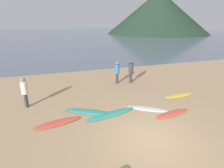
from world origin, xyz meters
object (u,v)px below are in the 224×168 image
surfboard_3 (148,109)px  person_0 (131,70)px  surfboard_4 (172,113)px  surfboard_5 (179,95)px  surfboard_0 (58,123)px  surfboard_2 (111,114)px  surfboard_1 (90,112)px  person_1 (117,71)px  person_2 (25,90)px

surfboard_3 → person_0: (0.96, 4.37, 0.97)m
surfboard_4 → surfboard_5: 2.62m
surfboard_4 → surfboard_5: size_ratio=0.95×
surfboard_0 → surfboard_2: 2.52m
surfboard_0 → surfboard_1: bearing=7.5°
surfboard_2 → surfboard_3: surfboard_2 is taller
surfboard_3 → person_1: bearing=125.5°
surfboard_3 → person_2: bearing=-166.7°
surfboard_1 → surfboard_3: bearing=20.4°
surfboard_0 → surfboard_2: size_ratio=0.78×
surfboard_1 → surfboard_2: size_ratio=0.97×
surfboard_5 → person_0: bearing=112.9°
surfboard_2 → person_1: (1.95, 4.45, 0.91)m
surfboard_0 → surfboard_3: size_ratio=0.95×
surfboard_1 → person_1: (2.90, 3.92, 0.91)m
surfboard_4 → person_0: (0.08, 5.20, 0.97)m
surfboard_2 → surfboard_5: (4.74, 0.92, -0.01)m
person_0 → surfboard_2: bearing=-107.6°
surfboard_0 → person_0: size_ratio=1.23×
surfboard_2 → surfboard_3: size_ratio=1.22×
surfboard_0 → surfboard_4: bearing=-21.3°
surfboard_2 → person_0: bearing=42.9°
surfboard_0 → surfboard_2: bearing=-11.3°
surfboard_0 → person_1: size_ratio=1.29×
surfboard_1 → person_2: size_ratio=1.59×
surfboard_0 → surfboard_1: size_ratio=0.80×
surfboard_0 → surfboard_4: 5.48m
surfboard_1 → person_2: (-3.04, 1.74, 0.93)m
surfboard_3 → surfboard_4: (0.88, -0.83, 0.01)m
surfboard_1 → surfboard_2: same height
surfboard_5 → person_1: 4.59m
person_0 → surfboard_4: bearing=-73.8°
surfboard_0 → surfboard_5: size_ratio=0.97×
surfboard_5 → surfboard_0: bearing=-177.6°
surfboard_0 → surfboard_1: (1.57, 0.55, 0.00)m
surfboard_0 → surfboard_5: 7.32m
surfboard_2 → surfboard_4: surfboard_2 is taller
surfboard_1 → surfboard_4: surfboard_1 is taller
surfboard_3 → surfboard_4: 1.21m
person_0 → person_1: bearing=-173.1°
surfboard_3 → surfboard_5: 2.92m
surfboard_3 → person_1: size_ratio=1.36×
person_0 → surfboard_5: bearing=-45.0°
surfboard_2 → person_2: (-3.99, 2.27, 0.93)m
surfboard_0 → person_0: (5.48, 4.29, 0.96)m
surfboard_4 → person_0: person_0 is taller
surfboard_3 → person_1: 4.64m
person_2 → surfboard_4: bearing=-62.7°
surfboard_1 → person_0: (3.91, 3.74, 0.96)m
surfboard_2 → surfboard_4: (2.88, -0.93, -0.01)m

